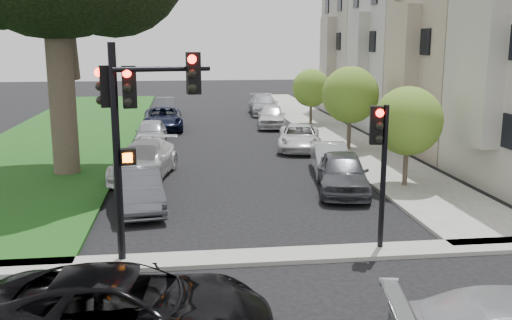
{
  "coord_description": "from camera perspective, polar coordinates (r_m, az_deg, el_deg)",
  "views": [
    {
      "loc": [
        -2.13,
        -11.83,
        5.57
      ],
      "look_at": [
        0.0,
        5.0,
        2.0
      ],
      "focal_mm": 40.0,
      "sensor_mm": 36.0,
      "label": 1
    }
  ],
  "objects": [
    {
      "name": "house_d",
      "position": [
        44.79,
        12.11,
        13.38
      ],
      "size": [
        7.7,
        7.55,
        15.97
      ],
      "color": "tan",
      "rests_on": "ground"
    },
    {
      "name": "car_cross_near",
      "position": [
        10.99,
        -12.88,
        -14.47
      ],
      "size": [
        5.59,
        2.97,
        1.5
      ],
      "primitive_type": "imported",
      "rotation": [
        0.0,
        0.0,
        1.48
      ],
      "color": "black",
      "rests_on": "ground"
    },
    {
      "name": "car_parked_9",
      "position": [
        43.47,
        -9.05,
        5.28
      ],
      "size": [
        1.46,
        4.12,
        1.36
      ],
      "primitive_type": "imported",
      "rotation": [
        0.0,
        0.0,
        0.01
      ],
      "color": "#3F4247",
      "rests_on": "ground"
    },
    {
      "name": "car_parked_8",
      "position": [
        36.68,
        -9.28,
        4.13
      ],
      "size": [
        2.59,
        5.26,
        1.44
      ],
      "primitive_type": "imported",
      "rotation": [
        0.0,
        0.0,
        0.04
      ],
      "color": "black",
      "rests_on": "ground"
    },
    {
      "name": "small_tree_b",
      "position": [
        29.28,
        9.4,
        6.43
      ],
      "size": [
        2.87,
        2.87,
        4.31
      ],
      "color": "#393021",
      "rests_on": "ground"
    },
    {
      "name": "traffic_signal_main",
      "position": [
        14.22,
        -12.17,
        4.53
      ],
      "size": [
        2.71,
        0.74,
        5.53
      ],
      "color": "black",
      "rests_on": "ground"
    },
    {
      "name": "car_parked_2",
      "position": [
        29.64,
        4.35,
        2.28
      ],
      "size": [
        2.98,
        4.93,
        1.28
      ],
      "primitive_type": "imported",
      "rotation": [
        0.0,
        0.0,
        -0.2
      ],
      "color": "silver",
      "rests_on": "ground"
    },
    {
      "name": "car_parked_3",
      "position": [
        37.18,
        1.55,
        4.42
      ],
      "size": [
        2.31,
        4.55,
        1.48
      ],
      "primitive_type": "imported",
      "rotation": [
        0.0,
        0.0,
        -0.13
      ],
      "color": "silver",
      "rests_on": "ground"
    },
    {
      "name": "car_parked_5",
      "position": [
        19.48,
        -11.77,
        -2.83
      ],
      "size": [
        2.11,
        4.47,
        1.41
      ],
      "primitive_type": "imported",
      "rotation": [
        0.0,
        0.0,
        0.15
      ],
      "color": "#3F4247",
      "rests_on": "ground"
    },
    {
      "name": "small_tree_c",
      "position": [
        37.88,
        5.55,
        7.18
      ],
      "size": [
        2.51,
        2.51,
        3.76
      ],
      "color": "#393021",
      "rests_on": "ground"
    },
    {
      "name": "car_parked_6",
      "position": [
        23.95,
        -11.07,
        -0.0
      ],
      "size": [
        3.0,
        5.32,
        1.46
      ],
      "primitive_type": "imported",
      "rotation": [
        0.0,
        0.0,
        -0.2
      ],
      "color": "silver",
      "rests_on": "ground"
    },
    {
      "name": "grass_strip",
      "position": [
        36.89,
        -17.89,
        2.72
      ],
      "size": [
        8.0,
        44.0,
        0.12
      ],
      "primitive_type": "cube",
      "color": "#174B0F",
      "rests_on": "ground"
    },
    {
      "name": "ground",
      "position": [
        13.25,
        2.79,
        -13.0
      ],
      "size": [
        140.0,
        140.0,
        0.0
      ],
      "primitive_type": "plane",
      "color": "black",
      "rests_on": "ground"
    },
    {
      "name": "car_parked_4",
      "position": [
        43.64,
        0.8,
        5.53
      ],
      "size": [
        2.24,
        5.16,
        1.48
      ],
      "primitive_type": "imported",
      "rotation": [
        0.0,
        0.0,
        -0.03
      ],
      "color": "#999BA0",
      "rests_on": "ground"
    },
    {
      "name": "sidewalk_cross",
      "position": [
        15.04,
        1.46,
        -9.62
      ],
      "size": [
        60.0,
        1.0,
        0.12
      ],
      "primitive_type": "cube",
      "color": "gray",
      "rests_on": "ground"
    },
    {
      "name": "house_b",
      "position": [
        31.0,
        21.46,
        13.61
      ],
      "size": [
        7.7,
        7.55,
        15.97
      ],
      "color": "#A09782",
      "rests_on": "ground"
    },
    {
      "name": "traffic_signal_secondary",
      "position": [
        15.15,
        12.25,
        0.9
      ],
      "size": [
        0.53,
        0.43,
        3.95
      ],
      "color": "black",
      "rests_on": "ground"
    },
    {
      "name": "car_parked_0",
      "position": [
        21.4,
        8.66,
        -1.25
      ],
      "size": [
        2.61,
        4.7,
        1.51
      ],
      "primitive_type": "imported",
      "rotation": [
        0.0,
        0.0,
        -0.19
      ],
      "color": "#3F4247",
      "rests_on": "ground"
    },
    {
      "name": "small_tree_a",
      "position": [
        22.18,
        14.95,
        3.78
      ],
      "size": [
        2.6,
        2.6,
        3.91
      ],
      "color": "#393021",
      "rests_on": "ground"
    },
    {
      "name": "house_c",
      "position": [
        37.78,
        15.93,
        13.51
      ],
      "size": [
        7.7,
        7.55,
        15.97
      ],
      "color": "#B6AD9D",
      "rests_on": "ground"
    },
    {
      "name": "car_parked_7",
      "position": [
        31.27,
        -10.45,
        2.71
      ],
      "size": [
        1.63,
        4.06,
        1.38
      ],
      "primitive_type": "imported",
      "rotation": [
        0.0,
        0.0,
        0.0
      ],
      "color": "#999BA0",
      "rests_on": "ground"
    },
    {
      "name": "sidewalk_right",
      "position": [
        37.32,
        6.64,
        3.32
      ],
      "size": [
        3.5,
        44.0,
        0.12
      ],
      "primitive_type": "cube",
      "color": "gray",
      "rests_on": "ground"
    },
    {
      "name": "car_parked_1",
      "position": [
        24.37,
        7.42,
        0.12
      ],
      "size": [
        1.89,
        4.06,
        1.29
      ],
      "primitive_type": "imported",
      "rotation": [
        0.0,
        0.0,
        -0.14
      ],
      "color": "#999BA0",
      "rests_on": "ground"
    }
  ]
}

